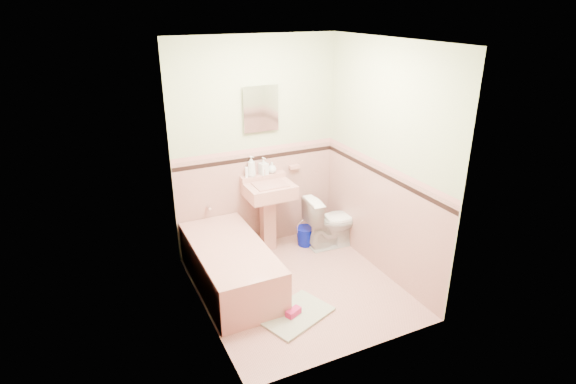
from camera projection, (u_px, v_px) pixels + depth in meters
name	position (u px, v px, depth m)	size (l,w,h in m)	color
floor	(298.00, 287.00, 4.92)	(2.20, 2.20, 0.00)	tan
ceiling	(301.00, 41.00, 3.97)	(2.20, 2.20, 0.00)	white
wall_back	(256.00, 147.00, 5.36)	(2.50, 2.50, 0.00)	#F0E2C4
wall_front	(364.00, 222.00, 3.53)	(2.50, 2.50, 0.00)	#F0E2C4
wall_left	(197.00, 194.00, 4.05)	(2.50, 2.50, 0.00)	#F0E2C4
wall_right	(384.00, 162.00, 4.84)	(2.50, 2.50, 0.00)	#F0E2C4
wainscot_back	(258.00, 199.00, 5.60)	(2.00, 2.00, 0.00)	tan
wainscot_front	(358.00, 293.00, 3.78)	(2.00, 2.00, 0.00)	tan
wainscot_left	(204.00, 258.00, 4.30)	(2.20, 2.20, 0.00)	tan
wainscot_right	(379.00, 219.00, 5.09)	(2.20, 2.20, 0.00)	tan
accent_back	(257.00, 158.00, 5.40)	(2.00, 2.00, 0.00)	black
accent_front	(362.00, 236.00, 3.59)	(2.00, 2.00, 0.00)	black
accent_left	(200.00, 207.00, 4.10)	(2.20, 2.20, 0.00)	black
accent_right	(382.00, 174.00, 4.89)	(2.20, 2.20, 0.00)	black
cap_back	(257.00, 150.00, 5.36)	(2.00, 2.00, 0.00)	tan
cap_front	(363.00, 225.00, 3.55)	(2.00, 2.00, 0.00)	tan
cap_left	(200.00, 197.00, 4.06)	(2.20, 2.20, 0.00)	tan
cap_right	(383.00, 165.00, 4.85)	(2.20, 2.20, 0.00)	tan
bathtub	(231.00, 267.00, 4.86)	(0.70, 1.50, 0.45)	tan
tub_faucet	(208.00, 207.00, 5.30)	(0.04, 0.04, 0.12)	silver
sink	(270.00, 218.00, 5.49)	(0.55, 0.48, 0.86)	tan
sink_faucet	(264.00, 173.00, 5.41)	(0.02, 0.02, 0.10)	silver
medicine_cabinet	(261.00, 109.00, 5.19)	(0.38, 0.04, 0.47)	white
soap_dish	(294.00, 167.00, 5.63)	(0.13, 0.07, 0.04)	tan
soap_bottle_left	(251.00, 166.00, 5.35)	(0.09, 0.10, 0.25)	#B2B2B2
soap_bottle_mid	(264.00, 166.00, 5.42)	(0.09, 0.10, 0.21)	#B2B2B2
soap_bottle_right	(272.00, 168.00, 5.48)	(0.11, 0.11, 0.14)	#B2B2B2
tube	(246.00, 172.00, 5.35)	(0.04, 0.04, 0.12)	white
toilet	(331.00, 221.00, 5.64)	(0.37, 0.65, 0.67)	white
bucket	(305.00, 236.00, 5.74)	(0.23, 0.23, 0.23)	#030E91
bath_mat	(296.00, 315.00, 4.46)	(0.68, 0.45, 0.03)	gray
shoe	(294.00, 312.00, 4.42)	(0.16, 0.07, 0.06)	#BF1E59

